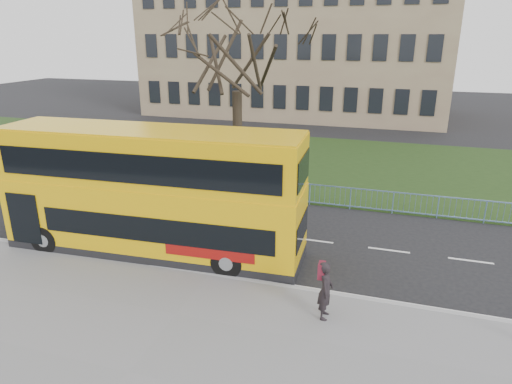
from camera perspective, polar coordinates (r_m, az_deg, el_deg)
ground at (r=17.75m, az=-3.89°, el=-8.13°), size 120.00×120.00×0.00m
pavement at (r=12.72m, az=-15.67°, el=-21.05°), size 80.00×10.50×0.12m
kerb at (r=16.46m, az=-5.86°, el=-10.25°), size 80.00×0.20×0.14m
grass_verge at (r=30.63m, az=5.77°, el=3.77°), size 80.00×15.40×0.08m
guard_railing at (r=23.32m, az=1.91°, el=0.20°), size 40.00×0.12×1.10m
bare_tree at (r=26.28m, az=-2.42°, el=14.56°), size 8.31×8.31×11.88m
civic_building at (r=50.84m, az=5.31°, el=17.83°), size 30.00×15.00×14.00m
yellow_bus at (r=17.63m, az=-12.89°, el=0.33°), size 11.60×3.29×4.81m
pedestrian at (r=13.81m, az=8.68°, el=-12.04°), size 0.45×0.67×1.81m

